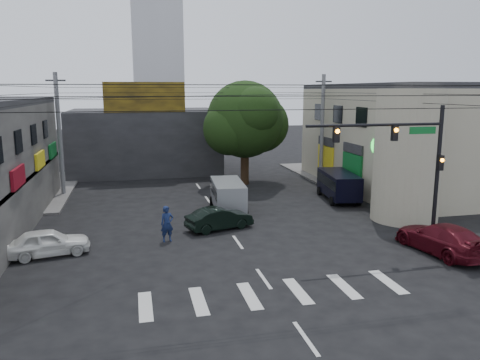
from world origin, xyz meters
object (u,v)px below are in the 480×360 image
object	(u,v)px
navy_van	(339,186)
utility_pole_far_left	(60,135)
street_tree	(245,120)
white_compact	(48,242)
dark_sedan	(219,219)
silver_minivan	(228,196)
maroon_sedan	(441,238)
traffic_gantry	(409,155)
traffic_officer	(167,224)
utility_pole_far_right	(322,130)

from	to	relation	value
navy_van	utility_pole_far_left	bearing A→B (deg)	80.52
street_tree	white_compact	world-z (taller)	street_tree
dark_sedan	navy_van	bearing A→B (deg)	-79.23
street_tree	silver_minivan	distance (m)	10.03
maroon_sedan	silver_minivan	world-z (taller)	silver_minivan
traffic_gantry	silver_minivan	bearing A→B (deg)	126.07
utility_pole_far_left	navy_van	bearing A→B (deg)	-17.32
traffic_gantry	traffic_officer	xyz separation A→B (m)	(-11.43, 4.00, -3.87)
traffic_gantry	maroon_sedan	distance (m)	4.46
dark_sedan	white_compact	bearing A→B (deg)	87.57
street_tree	silver_minivan	size ratio (longest dim) A/B	1.85
white_compact	silver_minivan	world-z (taller)	silver_minivan
street_tree	traffic_officer	world-z (taller)	street_tree
white_compact	maroon_sedan	bearing A→B (deg)	-113.25
silver_minivan	maroon_sedan	bearing A→B (deg)	-136.26
street_tree	silver_minivan	bearing A→B (deg)	-110.74
silver_minivan	navy_van	distance (m)	8.57
utility_pole_far_left	utility_pole_far_right	bearing A→B (deg)	0.00
maroon_sedan	traffic_gantry	bearing A→B (deg)	-35.31
white_compact	dark_sedan	bearing A→B (deg)	-86.26
street_tree	navy_van	size ratio (longest dim) A/B	1.65
white_compact	utility_pole_far_right	bearing A→B (deg)	-66.50
utility_pole_far_left	traffic_gantry	bearing A→B (deg)	-42.86
maroon_sedan	street_tree	bearing A→B (deg)	-81.75
silver_minivan	traffic_gantry	bearing A→B (deg)	-139.63
utility_pole_far_right	dark_sedan	size ratio (longest dim) A/B	2.24
street_tree	utility_pole_far_left	size ratio (longest dim) A/B	0.95
utility_pole_far_left	dark_sedan	xyz separation A→B (m)	(9.99, -11.47, -3.96)
traffic_gantry	maroon_sedan	world-z (taller)	traffic_gantry
maroon_sedan	navy_van	distance (m)	11.66
dark_sedan	maroon_sedan	bearing A→B (deg)	-140.20
dark_sedan	traffic_officer	world-z (taller)	traffic_officer
street_tree	maroon_sedan	size ratio (longest dim) A/B	1.62
street_tree	dark_sedan	size ratio (longest dim) A/B	2.12
traffic_officer	maroon_sedan	bearing A→B (deg)	-34.16
traffic_gantry	maroon_sedan	bearing A→B (deg)	-27.52
street_tree	navy_van	bearing A→B (deg)	-53.51
street_tree	maroon_sedan	distance (m)	20.16
street_tree	utility_pole_far_right	distance (m)	6.63
traffic_gantry	silver_minivan	size ratio (longest dim) A/B	1.53
street_tree	traffic_officer	bearing A→B (deg)	-118.52
street_tree	traffic_gantry	xyz separation A→B (m)	(3.82, -18.00, -0.64)
utility_pole_far_left	dark_sedan	bearing A→B (deg)	-48.93
dark_sedan	traffic_officer	xyz separation A→B (m)	(-3.10, -1.53, 0.32)
white_compact	traffic_officer	xyz separation A→B (m)	(5.81, 0.87, 0.30)
street_tree	traffic_gantry	distance (m)	18.42
street_tree	dark_sedan	bearing A→B (deg)	-109.89
dark_sedan	maroon_sedan	world-z (taller)	maroon_sedan
dark_sedan	maroon_sedan	distance (m)	11.79
maroon_sedan	silver_minivan	size ratio (longest dim) A/B	1.14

